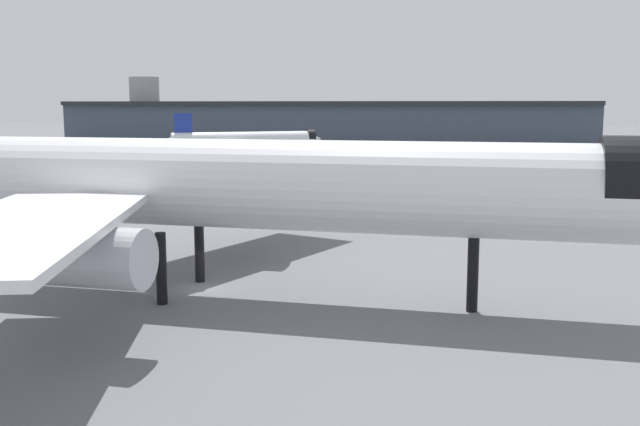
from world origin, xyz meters
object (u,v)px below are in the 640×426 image
object	(u,v)px
airliner_far_taxiway	(244,140)
service_truck_front	(228,202)
airliner_near_gate	(211,185)
baggage_tug_wing	(122,211)

from	to	relation	value
airliner_far_taxiway	service_truck_front	bearing A→B (deg)	-105.76
airliner_far_taxiway	service_truck_front	size ratio (longest dim) A/B	6.41
airliner_near_gate	service_truck_front	distance (m)	38.63
airliner_near_gate	airliner_far_taxiway	distance (m)	122.12
service_truck_front	airliner_near_gate	bearing A→B (deg)	17.87
airliner_far_taxiway	service_truck_front	xyz separation A→B (m)	(24.42, -80.34, -3.47)
airliner_near_gate	baggage_tug_wing	size ratio (longest dim) A/B	17.64
airliner_far_taxiway	baggage_tug_wing	world-z (taller)	airliner_far_taxiway
airliner_near_gate	baggage_tug_wing	world-z (taller)	airliner_near_gate
airliner_near_gate	airliner_far_taxiway	size ratio (longest dim) A/B	1.77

